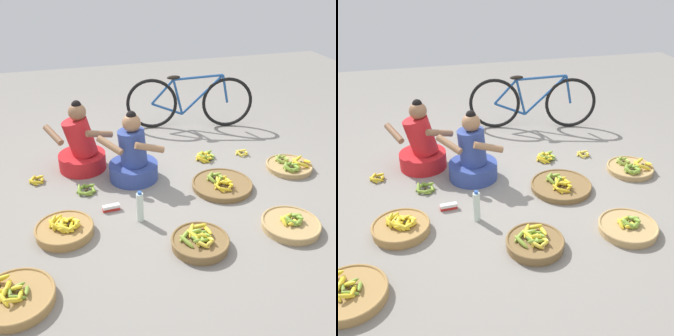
{
  "view_description": "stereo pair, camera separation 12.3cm",
  "coord_description": "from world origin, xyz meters",
  "views": [
    {
      "loc": [
        -0.94,
        -3.49,
        2.23
      ],
      "look_at": [
        0.0,
        -0.2,
        0.35
      ],
      "focal_mm": 43.83,
      "sensor_mm": 36.0,
      "label": 1
    },
    {
      "loc": [
        -0.82,
        -3.52,
        2.23
      ],
      "look_at": [
        0.0,
        -0.2,
        0.35
      ],
      "focal_mm": 43.83,
      "sensor_mm": 36.0,
      "label": 2
    }
  ],
  "objects": [
    {
      "name": "ground_plane",
      "position": [
        0.0,
        0.0,
        0.0
      ],
      "size": [
        10.0,
        10.0,
        0.0
      ],
      "primitive_type": "plane",
      "color": "gray"
    },
    {
      "name": "vendor_woman_front",
      "position": [
        -0.24,
        0.3,
        0.24
      ],
      "size": [
        0.66,
        0.52,
        0.77
      ],
      "color": "#334793",
      "rests_on": "ground"
    },
    {
      "name": "vendor_woman_behind",
      "position": [
        -0.75,
        0.67,
        0.26
      ],
      "size": [
        0.73,
        0.52,
        0.8
      ],
      "color": "red",
      "rests_on": "ground"
    },
    {
      "name": "bicycle_leaning",
      "position": [
        0.78,
        1.48,
        0.36
      ],
      "size": [
        1.67,
        0.41,
        0.73
      ],
      "color": "black",
      "rests_on": "ground"
    },
    {
      "name": "banana_basket_near_bicycle",
      "position": [
        -1.02,
        -0.5,
        0.06
      ],
      "size": [
        0.51,
        0.51,
        0.16
      ],
      "color": "#A87F47",
      "rests_on": "ground"
    },
    {
      "name": "banana_basket_mid_left",
      "position": [
        0.6,
        -0.15,
        0.04
      ],
      "size": [
        0.63,
        0.63,
        0.13
      ],
      "color": "brown",
      "rests_on": "ground"
    },
    {
      "name": "banana_basket_near_vendor",
      "position": [
        0.05,
        -0.98,
        0.05
      ],
      "size": [
        0.49,
        0.49,
        0.16
      ],
      "color": "brown",
      "rests_on": "ground"
    },
    {
      "name": "banana_basket_back_left",
      "position": [
        0.92,
        -0.96,
        0.04
      ],
      "size": [
        0.52,
        0.52,
        0.14
      ],
      "color": "tan",
      "rests_on": "ground"
    },
    {
      "name": "banana_basket_front_center",
      "position": [
        1.48,
        0.01,
        0.04
      ],
      "size": [
        0.51,
        0.51,
        0.14
      ],
      "color": "tan",
      "rests_on": "ground"
    },
    {
      "name": "banana_basket_back_right",
      "position": [
        -1.4,
        -1.2,
        0.05
      ],
      "size": [
        0.55,
        0.55,
        0.16
      ],
      "color": "#A87F47",
      "rests_on": "ground"
    },
    {
      "name": "loose_bananas_mid_right",
      "position": [
        0.65,
        0.51,
        0.03
      ],
      "size": [
        0.25,
        0.25,
        0.1
      ],
      "color": "gold",
      "rests_on": "ground"
    },
    {
      "name": "loose_bananas_back_center",
      "position": [
        -0.77,
        0.15,
        0.03
      ],
      "size": [
        0.23,
        0.23,
        0.09
      ],
      "color": "olive",
      "rests_on": "ground"
    },
    {
      "name": "loose_bananas_front_left",
      "position": [
        -1.25,
        0.49,
        0.03
      ],
      "size": [
        0.18,
        0.19,
        0.08
      ],
      "color": "gold",
      "rests_on": "ground"
    },
    {
      "name": "loose_bananas_front_right",
      "position": [
        1.12,
        0.49,
        0.02
      ],
      "size": [
        0.17,
        0.17,
        0.08
      ],
      "color": "yellow",
      "rests_on": "ground"
    },
    {
      "name": "water_bottle",
      "position": [
        -0.34,
        -0.48,
        0.15
      ],
      "size": [
        0.06,
        0.06,
        0.31
      ],
      "color": "silver",
      "rests_on": "ground"
    },
    {
      "name": "packet_carton_stack",
      "position": [
        -0.57,
        -0.24,
        0.03
      ],
      "size": [
        0.16,
        0.06,
        0.06
      ],
      "color": "red",
      "rests_on": "ground"
    }
  ]
}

